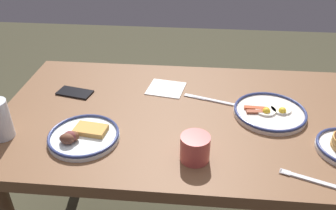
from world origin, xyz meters
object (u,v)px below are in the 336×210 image
coffee_mug (195,147)px  cell_phone (75,93)px  butter_knife (212,100)px  fork_near (313,180)px  paper_napkin (166,88)px  plate_near_main (270,112)px  plate_center_pancakes (82,136)px

coffee_mug → cell_phone: (0.51, -0.36, -0.04)m
cell_phone → butter_knife: cell_phone is taller
coffee_mug → fork_near: size_ratio=0.64×
coffee_mug → paper_napkin: coffee_mug is taller
coffee_mug → cell_phone: coffee_mug is taller
cell_phone → butter_knife: 0.57m
fork_near → butter_knife: same height
plate_near_main → coffee_mug: 0.39m
plate_near_main → paper_napkin: bearing=-21.4°
cell_phone → plate_center_pancakes: bearing=125.2°
fork_near → butter_knife: (0.29, -0.43, -0.00)m
paper_napkin → coffee_mug: bearing=107.0°
coffee_mug → cell_phone: bearing=-35.4°
plate_near_main → cell_phone: size_ratio=1.90×
plate_center_pancakes → plate_near_main: bearing=-162.1°
plate_near_main → cell_phone: plate_near_main is taller
plate_center_pancakes → coffee_mug: 0.39m
plate_center_pancakes → butter_knife: bearing=-146.4°
coffee_mug → fork_near: 0.36m
coffee_mug → butter_knife: coffee_mug is taller
fork_near → paper_napkin: bearing=-46.2°
cell_phone → plate_near_main: bearing=-173.9°
plate_near_main → plate_center_pancakes: 0.70m
butter_knife → coffee_mug: bearing=80.5°
paper_napkin → butter_knife: (-0.19, 0.08, 0.00)m
paper_napkin → butter_knife: butter_knife is taller
plate_center_pancakes → fork_near: (-0.74, 0.13, -0.01)m
cell_phone → fork_near: cell_phone is taller
plate_near_main → coffee_mug: (0.28, 0.28, 0.03)m
plate_near_main → butter_knife: 0.23m
coffee_mug → plate_near_main: bearing=-135.3°
plate_center_pancakes → cell_phone: bearing=-67.2°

